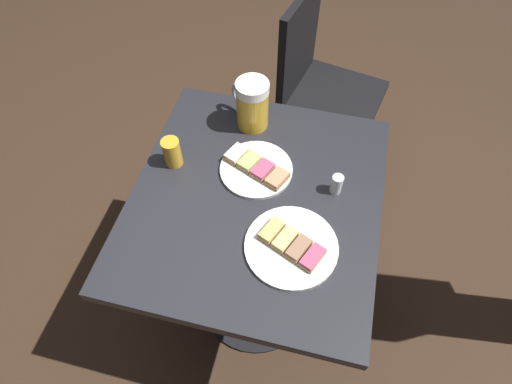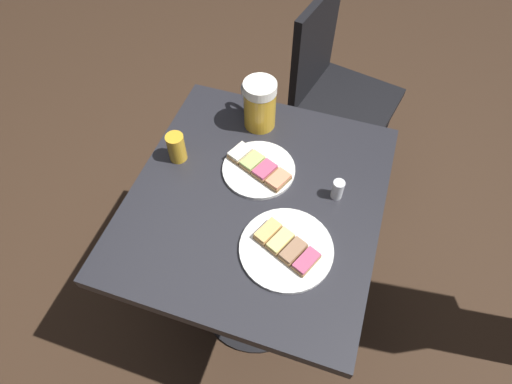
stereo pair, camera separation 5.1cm
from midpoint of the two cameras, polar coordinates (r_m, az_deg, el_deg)
The scene contains 8 objects.
ground_plane at distance 1.78m, azimuth -0.85°, elevation -14.09°, with size 6.00×6.00×0.00m, color #382619.
cafe_table at distance 1.28m, azimuth -1.15°, elevation -5.02°, with size 0.73×0.66×0.73m.
plate_near at distance 1.05m, azimuth 3.38°, elevation -7.28°, with size 0.23×0.23×0.03m.
plate_far at distance 1.18m, azimuth -1.21°, elevation 3.20°, with size 0.20×0.20×0.03m.
beer_mug at distance 1.25m, azimuth -1.79°, elevation 11.74°, with size 0.12×0.13×0.15m.
beer_glass_small at distance 1.20m, azimuth -12.44°, elevation 5.19°, with size 0.05×0.05×0.09m, color gold.
salt_shaker at distance 1.13m, azimuth 9.53°, elevation 1.00°, with size 0.03×0.03×0.06m, color silver.
cafe_chair at distance 1.81m, azimuth 7.64°, elevation 14.11°, with size 0.45×0.45×0.85m.
Camera 1 is at (0.63, 0.15, 1.66)m, focal length 29.73 mm.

